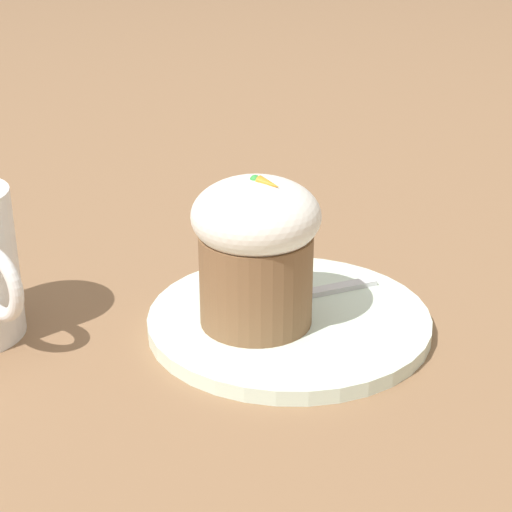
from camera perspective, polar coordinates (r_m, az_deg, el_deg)
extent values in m
plane|color=#846042|center=(0.62, 2.20, -4.78)|extent=(4.00, 4.00, 0.00)
cylinder|color=silver|center=(0.62, 2.21, -4.34)|extent=(0.20, 0.20, 0.01)
cylinder|color=brown|center=(0.59, 0.00, -1.54)|extent=(0.08, 0.08, 0.07)
ellipsoid|color=white|center=(0.57, 0.00, 2.71)|extent=(0.09, 0.09, 0.05)
cone|color=orange|center=(0.56, 0.68, 4.87)|extent=(0.02, 0.01, 0.01)
sphere|color=green|center=(0.57, -0.06, 5.07)|extent=(0.01, 0.01, 0.01)
cube|color=silver|center=(0.65, 4.80, -2.30)|extent=(0.05, 0.08, 0.00)
ellipsoid|color=silver|center=(0.63, 0.36, -3.06)|extent=(0.05, 0.05, 0.01)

